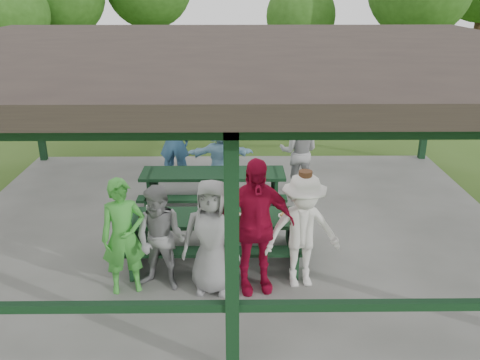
{
  "coord_description": "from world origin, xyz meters",
  "views": [
    {
      "loc": [
        0.03,
        -8.44,
        4.28
      ],
      "look_at": [
        0.12,
        -0.3,
        1.11
      ],
      "focal_mm": 38.0,
      "sensor_mm": 36.0,
      "label": 1
    }
  ],
  "objects_px": {
    "farm_trailer": "(196,103)",
    "picnic_table_far": "(213,185)",
    "spectator_lblue": "(220,157)",
    "spectator_grey": "(299,152)",
    "picnic_table_near": "(215,232)",
    "contestant_grey_left": "(161,239)",
    "contestant_red": "(254,226)",
    "contestant_white_fedora": "(303,231)",
    "contestant_grey_mid": "(212,237)",
    "contestant_green": "(124,237)",
    "spectator_blue": "(174,140)",
    "pickup_truck": "(255,90)"
  },
  "relations": [
    {
      "from": "contestant_grey_left",
      "to": "farm_trailer",
      "type": "bearing_deg",
      "value": 107.71
    },
    {
      "from": "picnic_table_far",
      "to": "farm_trailer",
      "type": "bearing_deg",
      "value": 96.93
    },
    {
      "from": "contestant_green",
      "to": "contestant_white_fedora",
      "type": "xyz_separation_m",
      "value": [
        2.53,
        0.13,
        0.01
      ]
    },
    {
      "from": "contestant_red",
      "to": "farm_trailer",
      "type": "bearing_deg",
      "value": 88.0
    },
    {
      "from": "spectator_blue",
      "to": "spectator_grey",
      "type": "xyz_separation_m",
      "value": [
        2.7,
        -0.64,
        -0.07
      ]
    },
    {
      "from": "spectator_grey",
      "to": "farm_trailer",
      "type": "relative_size",
      "value": 0.42
    },
    {
      "from": "contestant_grey_left",
      "to": "contestant_white_fedora",
      "type": "xyz_separation_m",
      "value": [
        2.02,
        0.07,
        0.08
      ]
    },
    {
      "from": "contestant_grey_mid",
      "to": "contestant_grey_left",
      "type": "bearing_deg",
      "value": -178.61
    },
    {
      "from": "picnic_table_near",
      "to": "picnic_table_far",
      "type": "height_order",
      "value": "same"
    },
    {
      "from": "contestant_green",
      "to": "pickup_truck",
      "type": "relative_size",
      "value": 0.32
    },
    {
      "from": "contestant_grey_left",
      "to": "spectator_grey",
      "type": "bearing_deg",
      "value": 73.85
    },
    {
      "from": "picnic_table_near",
      "to": "spectator_grey",
      "type": "distance_m",
      "value": 3.38
    },
    {
      "from": "contestant_white_fedora",
      "to": "spectator_lblue",
      "type": "distance_m",
      "value": 3.86
    },
    {
      "from": "contestant_grey_mid",
      "to": "pickup_truck",
      "type": "relative_size",
      "value": 0.31
    },
    {
      "from": "contestant_red",
      "to": "spectator_grey",
      "type": "relative_size",
      "value": 1.16
    },
    {
      "from": "contestant_red",
      "to": "contestant_white_fedora",
      "type": "xyz_separation_m",
      "value": [
        0.7,
        0.1,
        -0.13
      ]
    },
    {
      "from": "contestant_green",
      "to": "spectator_lblue",
      "type": "height_order",
      "value": "contestant_green"
    },
    {
      "from": "farm_trailer",
      "to": "picnic_table_far",
      "type": "bearing_deg",
      "value": -95.1
    },
    {
      "from": "spectator_lblue",
      "to": "farm_trailer",
      "type": "relative_size",
      "value": 0.37
    },
    {
      "from": "contestant_green",
      "to": "spectator_grey",
      "type": "height_order",
      "value": "spectator_grey"
    },
    {
      "from": "picnic_table_near",
      "to": "spectator_blue",
      "type": "relative_size",
      "value": 1.52
    },
    {
      "from": "picnic_table_near",
      "to": "spectator_grey",
      "type": "height_order",
      "value": "spectator_grey"
    },
    {
      "from": "picnic_table_near",
      "to": "contestant_grey_left",
      "type": "relative_size",
      "value": 1.78
    },
    {
      "from": "contestant_green",
      "to": "contestant_grey_left",
      "type": "xyz_separation_m",
      "value": [
        0.51,
        0.05,
        -0.07
      ]
    },
    {
      "from": "farm_trailer",
      "to": "spectator_grey",
      "type": "bearing_deg",
      "value": -77.87
    },
    {
      "from": "contestant_grey_left",
      "to": "contestant_grey_mid",
      "type": "relative_size",
      "value": 0.93
    },
    {
      "from": "contestant_white_fedora",
      "to": "pickup_truck",
      "type": "xyz_separation_m",
      "value": [
        -0.24,
        11.35,
        -0.21
      ]
    },
    {
      "from": "spectator_blue",
      "to": "spectator_grey",
      "type": "height_order",
      "value": "spectator_blue"
    },
    {
      "from": "picnic_table_near",
      "to": "farm_trailer",
      "type": "height_order",
      "value": "farm_trailer"
    },
    {
      "from": "contestant_grey_left",
      "to": "spectator_blue",
      "type": "relative_size",
      "value": 0.85
    },
    {
      "from": "contestant_white_fedora",
      "to": "contestant_green",
      "type": "bearing_deg",
      "value": 175.3
    },
    {
      "from": "spectator_lblue",
      "to": "spectator_grey",
      "type": "height_order",
      "value": "spectator_grey"
    },
    {
      "from": "contestant_red",
      "to": "spectator_lblue",
      "type": "relative_size",
      "value": 1.31
    },
    {
      "from": "picnic_table_near",
      "to": "spectator_blue",
      "type": "xyz_separation_m",
      "value": [
        -1.03,
        3.55,
        0.45
      ]
    },
    {
      "from": "contestant_grey_mid",
      "to": "contestant_white_fedora",
      "type": "bearing_deg",
      "value": 11.83
    },
    {
      "from": "contestant_green",
      "to": "pickup_truck",
      "type": "xyz_separation_m",
      "value": [
        2.29,
        11.47,
        -0.2
      ]
    },
    {
      "from": "picnic_table_near",
      "to": "farm_trailer",
      "type": "distance_m",
      "value": 8.73
    },
    {
      "from": "picnic_table_far",
      "to": "contestant_grey_left",
      "type": "distance_m",
      "value": 2.92
    },
    {
      "from": "spectator_blue",
      "to": "farm_trailer",
      "type": "xyz_separation_m",
      "value": [
        0.11,
        5.13,
        -0.32
      ]
    },
    {
      "from": "spectator_blue",
      "to": "spectator_lblue",
      "type": "bearing_deg",
      "value": 154.48
    },
    {
      "from": "contestant_green",
      "to": "contestant_red",
      "type": "relative_size",
      "value": 0.86
    },
    {
      "from": "picnic_table_far",
      "to": "farm_trailer",
      "type": "relative_size",
      "value": 0.67
    },
    {
      "from": "picnic_table_near",
      "to": "spectator_lblue",
      "type": "distance_m",
      "value": 2.9
    },
    {
      "from": "contestant_green",
      "to": "contestant_white_fedora",
      "type": "relative_size",
      "value": 0.96
    },
    {
      "from": "spectator_lblue",
      "to": "spectator_grey",
      "type": "bearing_deg",
      "value": 177.15
    },
    {
      "from": "spectator_blue",
      "to": "contestant_grey_mid",
      "type": "bearing_deg",
      "value": 109.58
    },
    {
      "from": "farm_trailer",
      "to": "spectator_blue",
      "type": "bearing_deg",
      "value": -103.25
    },
    {
      "from": "contestant_grey_mid",
      "to": "spectator_grey",
      "type": "relative_size",
      "value": 0.98
    },
    {
      "from": "contestant_white_fedora",
      "to": "pickup_truck",
      "type": "distance_m",
      "value": 11.35
    },
    {
      "from": "contestant_green",
      "to": "contestant_white_fedora",
      "type": "distance_m",
      "value": 2.53
    }
  ]
}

